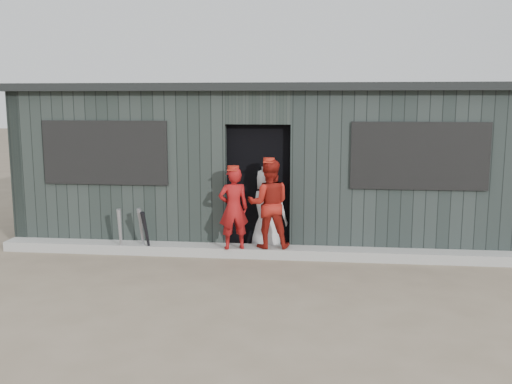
# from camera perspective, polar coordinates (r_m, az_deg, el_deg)

# --- Properties ---
(ground) EXTENTS (80.00, 80.00, 0.00)m
(ground) POSITION_cam_1_polar(r_m,az_deg,el_deg) (7.06, -1.68, -10.38)
(ground) COLOR brown
(ground) RESTS_ON ground
(curb) EXTENTS (8.00, 0.36, 0.15)m
(curb) POSITION_cam_1_polar(r_m,az_deg,el_deg) (8.76, 0.01, -5.97)
(curb) COLOR #969692
(curb) RESTS_ON ground
(bat_left) EXTENTS (0.09, 0.18, 0.74)m
(bat_left) POSITION_cam_1_polar(r_m,az_deg,el_deg) (8.98, -13.42, -3.90)
(bat_left) COLOR #96969E
(bat_left) RESTS_ON ground
(bat_mid) EXTENTS (0.13, 0.19, 0.74)m
(bat_mid) POSITION_cam_1_polar(r_m,az_deg,el_deg) (8.96, -11.36, -3.87)
(bat_mid) COLOR gray
(bat_mid) RESTS_ON ground
(bat_right) EXTENTS (0.12, 0.29, 0.71)m
(bat_right) POSITION_cam_1_polar(r_m,az_deg,el_deg) (8.84, -10.90, -4.10)
(bat_right) COLOR black
(bat_right) RESTS_ON ground
(player_red_left) EXTENTS (0.52, 0.42, 1.23)m
(player_red_left) POSITION_cam_1_polar(r_m,az_deg,el_deg) (8.50, -2.26, -1.66)
(player_red_left) COLOR maroon
(player_red_left) RESTS_ON curb
(player_red_right) EXTENTS (0.71, 0.58, 1.34)m
(player_red_right) POSITION_cam_1_polar(r_m,az_deg,el_deg) (8.57, 1.29, -1.19)
(player_red_right) COLOR maroon
(player_red_right) RESTS_ON curb
(player_grey_back) EXTENTS (0.74, 0.58, 1.32)m
(player_grey_back) POSITION_cam_1_polar(r_m,az_deg,el_deg) (8.95, 1.10, -1.80)
(player_grey_back) COLOR silver
(player_grey_back) RESTS_ON ground
(dugout) EXTENTS (8.30, 3.30, 2.62)m
(dugout) POSITION_cam_1_polar(r_m,az_deg,el_deg) (10.19, 1.08, 3.10)
(dugout) COLOR black
(dugout) RESTS_ON ground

